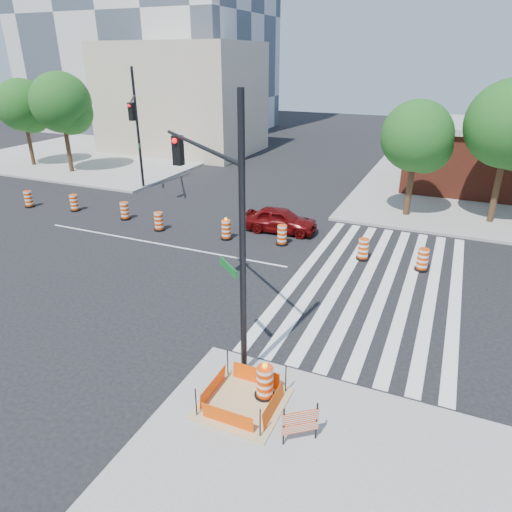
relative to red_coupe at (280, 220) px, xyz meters
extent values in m
plane|color=black|center=(-5.08, -4.13, -0.68)|extent=(120.00, 120.00, 0.00)
cube|color=gray|center=(-23.08, 13.87, -0.60)|extent=(22.00, 22.00, 0.15)
cube|color=silver|center=(2.72, -4.13, -0.67)|extent=(0.45, 13.50, 0.01)
cube|color=silver|center=(3.62, -4.13, -0.67)|extent=(0.45, 13.50, 0.01)
cube|color=silver|center=(4.52, -4.13, -0.67)|extent=(0.45, 13.50, 0.01)
cube|color=silver|center=(5.42, -4.13, -0.67)|extent=(0.45, 13.50, 0.01)
cube|color=silver|center=(6.32, -4.13, -0.67)|extent=(0.45, 13.50, 0.01)
cube|color=silver|center=(7.22, -4.13, -0.67)|extent=(0.45, 13.50, 0.01)
cube|color=silver|center=(8.12, -4.13, -0.67)|extent=(0.45, 13.50, 0.01)
cube|color=silver|center=(9.02, -4.13, -0.67)|extent=(0.45, 13.50, 0.01)
cube|color=silver|center=(-5.08, -4.13, -0.67)|extent=(14.00, 0.12, 0.01)
cube|color=tan|center=(3.92, -13.13, -0.50)|extent=(2.20, 2.20, 0.05)
cube|color=#F64B04|center=(3.92, -14.03, -0.25)|extent=(1.44, 0.02, 0.55)
cube|color=#F64B04|center=(3.92, -12.23, -0.25)|extent=(1.44, 0.02, 0.55)
cube|color=#F64B04|center=(3.02, -13.13, -0.25)|extent=(0.02, 1.44, 0.55)
cube|color=#F64B04|center=(4.82, -13.13, -0.25)|extent=(0.02, 1.44, 0.55)
cylinder|color=black|center=(3.02, -14.03, -0.08)|extent=(0.04, 0.04, 0.90)
cylinder|color=black|center=(4.82, -14.03, -0.08)|extent=(0.04, 0.04, 0.90)
cylinder|color=black|center=(3.02, -12.23, -0.08)|extent=(0.04, 0.04, 0.90)
cylinder|color=black|center=(4.82, -12.23, -0.08)|extent=(0.04, 0.04, 0.90)
cube|color=#BBAC8F|center=(-17.08, 17.87, 4.32)|extent=(14.00, 10.00, 10.00)
imported|color=#570708|center=(0.00, 0.00, 0.00)|extent=(4.09, 1.90, 1.36)
cylinder|color=black|center=(3.35, -11.81, 3.47)|extent=(0.18, 0.18, 7.99)
cylinder|color=black|center=(1.04, -9.91, 5.66)|extent=(4.71, 3.90, 0.12)
cube|color=black|center=(-0.58, -8.58, 5.17)|extent=(0.32, 0.28, 1.00)
sphere|color=#FF0C0C|center=(-0.58, -8.76, 5.51)|extent=(0.18, 0.18, 0.18)
cube|color=#0C591E|center=(2.58, -11.18, 2.47)|extent=(0.95, 0.79, 0.25)
cylinder|color=black|center=(-12.22, 4.35, 3.48)|extent=(0.18, 0.18, 8.02)
cylinder|color=black|center=(-10.49, 1.90, 5.69)|extent=(3.57, 4.98, 0.12)
cube|color=black|center=(-9.27, 0.17, 5.19)|extent=(0.32, 0.28, 1.00)
sphere|color=#FF0C0C|center=(-9.27, -0.01, 5.54)|extent=(0.18, 0.18, 0.18)
cube|color=#0C591E|center=(-11.65, 3.53, 2.48)|extent=(0.73, 1.01, 0.25)
cylinder|color=black|center=(4.36, -12.64, -0.48)|extent=(0.58, 0.58, 0.10)
cylinder|color=#DE3C04|center=(4.36, -12.64, 0.00)|extent=(0.46, 0.46, 0.91)
sphere|color=#FF990C|center=(4.36, -12.64, 0.53)|extent=(0.15, 0.15, 0.15)
cube|color=#DE3C04|center=(5.75, -13.75, 0.24)|extent=(0.77, 0.59, 0.31)
cube|color=#DE3C04|center=(5.75, -13.75, -0.11)|extent=(0.77, 0.59, 0.24)
cylinder|color=black|center=(5.42, -14.00, 0.02)|extent=(0.04, 0.04, 1.09)
cylinder|color=black|center=(6.08, -13.50, 0.02)|extent=(0.04, 0.04, 1.09)
cylinder|color=#382314|center=(-25.27, 6.44, 1.58)|extent=(0.31, 0.31, 4.51)
sphere|color=#194915|center=(-25.27, 6.44, 4.39)|extent=(4.23, 4.23, 4.23)
sphere|color=#194915|center=(-24.77, 6.74, 3.69)|extent=(3.10, 3.10, 3.10)
sphere|color=#194915|center=(-25.66, 6.25, 3.97)|extent=(2.82, 2.82, 2.82)
cylinder|color=#382314|center=(-20.47, 5.91, 1.76)|extent=(0.35, 0.35, 4.88)
sphere|color=#194915|center=(-20.47, 5.91, 4.81)|extent=(4.57, 4.57, 4.57)
sphere|color=#194915|center=(-19.92, 6.24, 4.05)|extent=(3.35, 3.35, 3.35)
sphere|color=#194915|center=(-20.90, 5.70, 4.35)|extent=(3.05, 3.05, 3.05)
cylinder|color=#382314|center=(5.95, 5.38, 1.42)|extent=(0.36, 0.36, 4.19)
sphere|color=#194915|center=(5.95, 5.38, 4.04)|extent=(3.93, 3.93, 3.93)
sphere|color=#194915|center=(6.51, 5.72, 3.39)|extent=(2.88, 2.88, 2.88)
sphere|color=#194915|center=(5.51, 5.16, 3.65)|extent=(2.62, 2.62, 2.62)
cylinder|color=#382314|center=(10.49, 6.00, 1.78)|extent=(0.34, 0.34, 4.92)
sphere|color=#194915|center=(10.49, 6.00, 4.86)|extent=(4.61, 4.61, 4.61)
sphere|color=#194915|center=(10.06, 5.79, 4.39)|extent=(3.07, 3.07, 3.07)
cylinder|color=black|center=(-16.13, -2.21, -0.63)|extent=(0.60, 0.60, 0.10)
cylinder|color=#DE3C04|center=(-16.13, -2.21, -0.13)|extent=(0.48, 0.48, 0.95)
cylinder|color=black|center=(-12.92, -1.66, -0.63)|extent=(0.60, 0.60, 0.10)
cylinder|color=#DE3C04|center=(-12.92, -1.66, -0.13)|extent=(0.48, 0.48, 0.95)
cylinder|color=black|center=(-9.05, -1.70, -0.63)|extent=(0.60, 0.60, 0.10)
cylinder|color=#DE3C04|center=(-9.05, -1.70, -0.13)|extent=(0.48, 0.48, 0.95)
cylinder|color=black|center=(-6.15, -2.44, -0.63)|extent=(0.60, 0.60, 0.10)
cylinder|color=#DE3C04|center=(-6.15, -2.44, -0.13)|extent=(0.48, 0.48, 0.95)
cylinder|color=black|center=(-2.19, -2.14, -0.63)|extent=(0.60, 0.60, 0.10)
cylinder|color=#DE3C04|center=(-2.19, -2.14, -0.13)|extent=(0.48, 0.48, 0.95)
sphere|color=#FF990C|center=(-2.19, -2.14, 0.42)|extent=(0.16, 0.16, 0.16)
cylinder|color=black|center=(0.74, -1.68, -0.63)|extent=(0.60, 0.60, 0.10)
cylinder|color=#DE3C04|center=(0.74, -1.68, -0.13)|extent=(0.48, 0.48, 0.95)
cylinder|color=black|center=(4.87, -1.89, -0.63)|extent=(0.60, 0.60, 0.10)
cylinder|color=#DE3C04|center=(4.87, -1.89, -0.13)|extent=(0.48, 0.48, 0.95)
cylinder|color=black|center=(7.52, -2.03, -0.63)|extent=(0.60, 0.60, 0.10)
cylinder|color=#DE3C04|center=(7.52, -2.03, -0.13)|extent=(0.48, 0.48, 0.95)
camera|label=1|loc=(8.14, -21.86, 8.13)|focal=32.00mm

